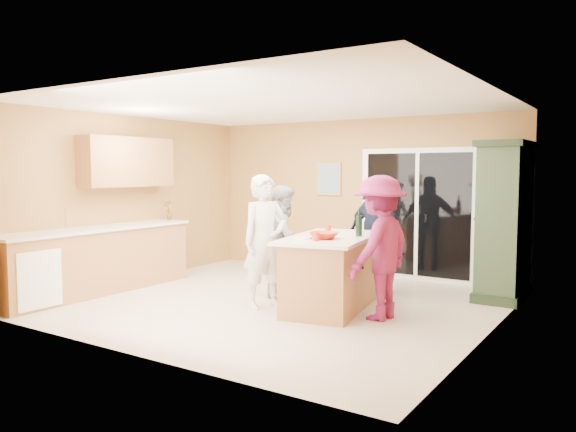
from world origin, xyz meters
The scene contains 22 objects.
floor centered at (0.00, 0.00, 0.00)m, with size 5.50×5.50×0.00m, color beige.
ceiling centered at (0.00, 0.00, 2.60)m, with size 5.50×5.00×0.10m, color white.
wall_back centered at (0.00, 2.50, 1.30)m, with size 5.50×0.10×2.60m, color tan.
wall_front centered at (0.00, -2.50, 1.30)m, with size 5.50×0.10×2.60m, color tan.
wall_left centered at (-2.75, 0.00, 1.30)m, with size 0.10×5.00×2.60m, color tan.
wall_right centered at (2.75, 0.00, 1.30)m, with size 0.10×5.00×2.60m, color tan.
left_cabinet_run centered at (-2.45, -1.05, 0.46)m, with size 0.65×3.05×1.24m.
upper_cabinets centered at (-2.58, -0.20, 1.88)m, with size 0.35×1.60×0.75m, color #A86E41.
sliding_door centered at (1.05, 2.46, 1.05)m, with size 1.90×0.07×2.10m.
framed_picture centered at (-0.55, 2.48, 1.60)m, with size 0.46×0.04×0.56m.
kitchen_island centered at (0.79, 0.10, 0.43)m, with size 1.26×1.91×0.93m.
green_hutch centered at (2.49, 1.90, 1.04)m, with size 0.61×1.16×2.14m.
woman_white centered at (0.06, -0.30, 0.85)m, with size 0.62×0.41×1.70m, color silver.
woman_grey centered at (-0.14, 0.45, 0.77)m, with size 0.75×0.58×1.54m, color #A8A7AA.
woman_navy centered at (0.88, 1.29, 0.83)m, with size 0.97×0.40×1.65m, color #1B213C.
woman_magenta centered at (1.50, -0.01, 0.85)m, with size 1.09×0.63×1.69m, color #8C1E62.
serving_bowl centered at (0.86, -0.18, 0.97)m, with size 0.34×0.34×0.08m, color red.
tulip_vase centered at (-2.45, 0.52, 1.11)m, with size 0.18×0.12×0.34m, color #A01F10.
tumbler_near centered at (0.88, -0.42, 0.98)m, with size 0.07×0.07×0.11m, color red.
tumbler_far centered at (0.62, 0.34, 0.98)m, with size 0.08×0.08×0.11m, color red.
wine_bottle centered at (1.09, 0.29, 1.06)m, with size 0.08×0.08×0.35m.
white_plate centered at (0.62, -0.29, 0.93)m, with size 0.22×0.22×0.02m, color white.
Camera 1 is at (4.15, -6.06, 1.75)m, focal length 35.00 mm.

